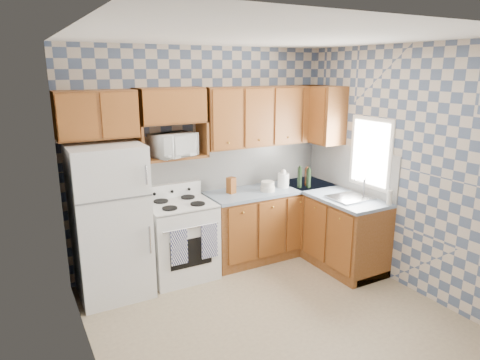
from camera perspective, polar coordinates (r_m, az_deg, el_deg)
name	(u,v)px	position (r m, az deg, el deg)	size (l,w,h in m)	color
floor	(271,316)	(4.57, 4.19, -17.59)	(3.40, 3.40, 0.00)	#877259
back_wall	(204,158)	(5.39, -4.84, 2.96)	(3.40, 0.02, 2.70)	#4D5C7A
right_wall	(401,168)	(5.13, 20.64, 1.47)	(0.02, 3.20, 2.70)	#4D5C7A
backsplash_back	(232,166)	(5.58, -1.02, 1.84)	(2.60, 0.01, 0.56)	white
backsplash_right	(349,167)	(5.69, 14.38, 1.63)	(0.01, 1.60, 0.56)	white
refrigerator	(110,222)	(4.83, -16.96, -5.32)	(0.75, 0.70, 1.68)	white
stove_body	(181,240)	(5.19, -7.93, -7.99)	(0.76, 0.65, 0.90)	white
cooktop	(179,204)	(5.04, -8.11, -3.20)	(0.76, 0.65, 0.03)	silver
backguard	(171,191)	(5.26, -9.22, -1.40)	(0.76, 0.08, 0.17)	white
dish_towel_left	(179,247)	(4.82, -8.12, -8.86)	(0.19, 0.03, 0.41)	navy
dish_towel_right	(209,241)	(4.94, -4.11, -8.11)	(0.19, 0.03, 0.41)	navy
base_cabinets_back	(271,222)	(5.76, 4.13, -5.66)	(1.75, 0.60, 0.88)	brown
base_cabinets_right	(329,227)	(5.72, 11.75, -6.11)	(0.60, 1.60, 0.88)	brown
countertop_back	(272,189)	(5.62, 4.24, -1.27)	(1.77, 0.63, 0.04)	gray
countertop_right	(330,193)	(5.57, 11.96, -1.69)	(0.63, 1.60, 0.04)	gray
upper_cabinets_back	(267,116)	(5.55, 3.63, 8.55)	(1.75, 0.33, 0.74)	brown
upper_cabinets_fridge	(96,114)	(4.76, -18.63, 8.28)	(0.82, 0.33, 0.50)	brown
upper_cabinets_right	(320,114)	(5.82, 10.61, 8.61)	(0.33, 0.70, 0.74)	brown
microwave_shelf	(173,157)	(5.05, -8.97, 3.03)	(0.80, 0.33, 0.03)	brown
microwave	(173,145)	(4.98, -8.87, 4.64)	(0.49, 0.33, 0.27)	white
sink	(350,198)	(5.32, 14.46, -2.33)	(0.48, 0.40, 0.03)	#B7B7BC
window	(371,153)	(5.39, 17.03, 3.47)	(0.02, 0.66, 0.86)	white
bottle_0	(300,178)	(5.64, 7.96, 0.33)	(0.06, 0.06, 0.27)	black
bottle_1	(309,178)	(5.66, 9.13, 0.23)	(0.06, 0.06, 0.25)	black
bottle_2	(307,177)	(5.77, 8.91, 0.41)	(0.06, 0.06, 0.23)	#4E2410
knife_block	(231,185)	(5.34, -1.18, -0.71)	(0.09, 0.09, 0.20)	brown
electric_kettle	(283,180)	(5.63, 5.79, -0.05)	(0.15, 0.15, 0.19)	white
food_containers	(268,186)	(5.46, 3.70, -0.83)	(0.19, 0.19, 0.13)	silver
soap_bottle	(389,198)	(5.19, 19.30, -2.22)	(0.06, 0.06, 0.17)	silver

